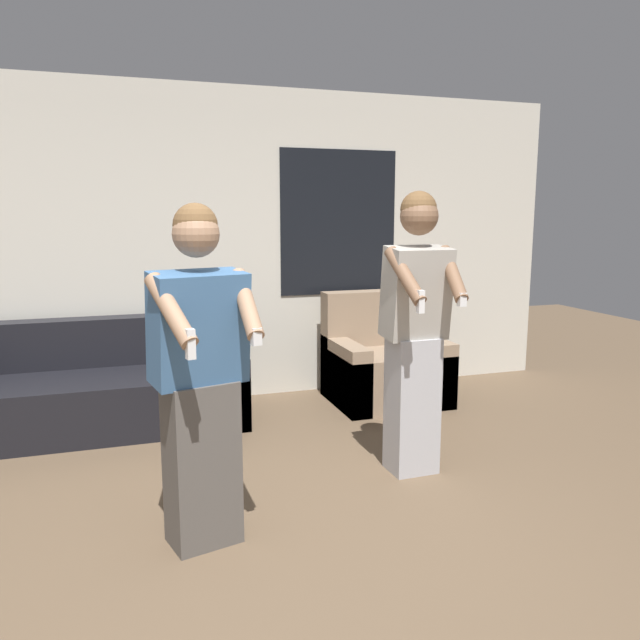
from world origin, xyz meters
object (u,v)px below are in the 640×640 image
at_px(couch, 99,391).
at_px(armchair, 384,365).
at_px(person_left, 200,378).
at_px(person_right, 415,330).

distance_m(couch, armchair, 2.37).
bearing_deg(person_left, person_right, 18.81).
bearing_deg(armchair, person_right, -107.36).
xyz_separation_m(couch, person_right, (1.91, -1.53, 0.64)).
height_order(couch, person_right, person_right).
bearing_deg(person_right, person_left, -161.19).
distance_m(armchair, person_right, 1.65).
relative_size(armchair, person_right, 0.54).
height_order(person_left, person_right, person_right).
distance_m(armchair, person_left, 2.73).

